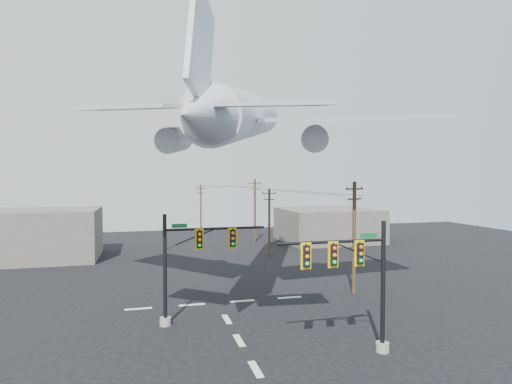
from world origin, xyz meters
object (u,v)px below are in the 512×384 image
object	(u,v)px
utility_pole_a	(354,235)
signal_mast_near	(359,280)
utility_pole_b	(269,221)
utility_pole_d	(201,208)
utility_pole_c	(255,209)
airliner	(244,117)
signal_mast_far	(187,265)

from	to	relation	value
utility_pole_a	signal_mast_near	bearing A→B (deg)	-133.95
utility_pole_b	utility_pole_d	xyz separation A→B (m)	(-5.48, 24.38, 0.04)
utility_pole_a	utility_pole_c	world-z (taller)	utility_pole_c
signal_mast_near	airliner	bearing A→B (deg)	107.04
signal_mast_near	airliner	xyz separation A→B (m)	(-3.73, 12.17, 10.54)
signal_mast_far	utility_pole_d	size ratio (longest dim) A/B	0.88
signal_mast_far	utility_pole_c	distance (m)	36.85
utility_pole_b	utility_pole_c	distance (m)	11.90
utility_pole_b	utility_pole_d	world-z (taller)	utility_pole_d
utility_pole_c	airliner	distance (m)	32.32
utility_pole_a	airliner	bearing A→B (deg)	158.90
utility_pole_a	airliner	world-z (taller)	airliner
signal_mast_far	airliner	xyz separation A→B (m)	(4.95, 4.66, 10.72)
signal_mast_near	utility_pole_c	xyz separation A→B (m)	(4.85, 41.78, 0.84)
utility_pole_a	airliner	xyz separation A→B (m)	(-9.49, 0.60, 9.74)
airliner	utility_pole_d	bearing A→B (deg)	19.85
signal_mast_near	airliner	size ratio (longest dim) A/B	0.23
signal_mast_near	signal_mast_far	bearing A→B (deg)	139.14
signal_mast_far	utility_pole_b	distance (m)	25.61
signal_mast_far	airliner	world-z (taller)	airliner
signal_mast_far	airliner	distance (m)	12.69
signal_mast_near	utility_pole_b	distance (m)	30.17
utility_pole_a	utility_pole_b	world-z (taller)	utility_pole_a
utility_pole_c	signal_mast_near	bearing A→B (deg)	-76.09
utility_pole_c	airliner	size ratio (longest dim) A/B	0.30
signal_mast_near	airliner	world-z (taller)	airliner
utility_pole_a	signal_mast_far	bearing A→B (deg)	178.22
utility_pole_b	utility_pole_a	bearing A→B (deg)	-62.77
utility_pole_d	airliner	size ratio (longest dim) A/B	0.27
signal_mast_far	utility_pole_b	bearing A→B (deg)	61.20
utility_pole_c	airliner	bearing A→B (deg)	-85.62
utility_pole_d	airliner	bearing A→B (deg)	-113.12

